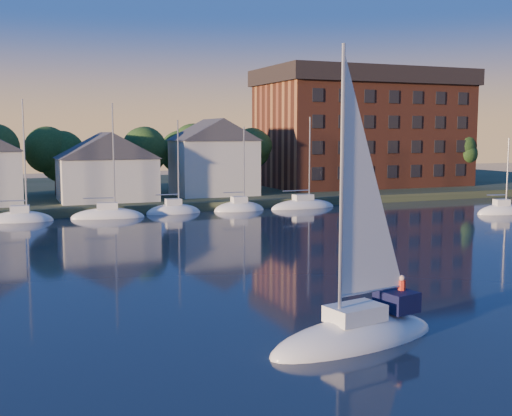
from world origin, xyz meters
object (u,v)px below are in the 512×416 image
clubhouse_centre (107,166)px  hero_sailboat (357,329)px  clubhouse_east (213,156)px  drifting_sailboat_right (501,213)px  condo_block (363,127)px

clubhouse_centre → hero_sailboat: bearing=-88.0°
clubhouse_east → hero_sailboat: (-12.09, -55.72, -5.42)m
drifting_sailboat_right → clubhouse_east: bearing=148.0°
hero_sailboat → condo_block: bearing=-132.1°
clubhouse_centre → clubhouse_east: size_ratio=1.10×
clubhouse_east → clubhouse_centre: bearing=-171.9°
clubhouse_centre → hero_sailboat: hero_sailboat is taller
hero_sailboat → drifting_sailboat_right: (37.83, 31.94, -0.48)m
clubhouse_centre → drifting_sailboat_right: (39.74, -21.77, -5.04)m
condo_block → clubhouse_centre: bearing=-168.8°
condo_block → drifting_sailboat_right: (-0.26, -29.72, -9.69)m
condo_block → drifting_sailboat_right: bearing=-90.5°
clubhouse_east → condo_block: 26.94m
clubhouse_centre → hero_sailboat: 53.94m
hero_sailboat → drifting_sailboat_right: 49.52m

